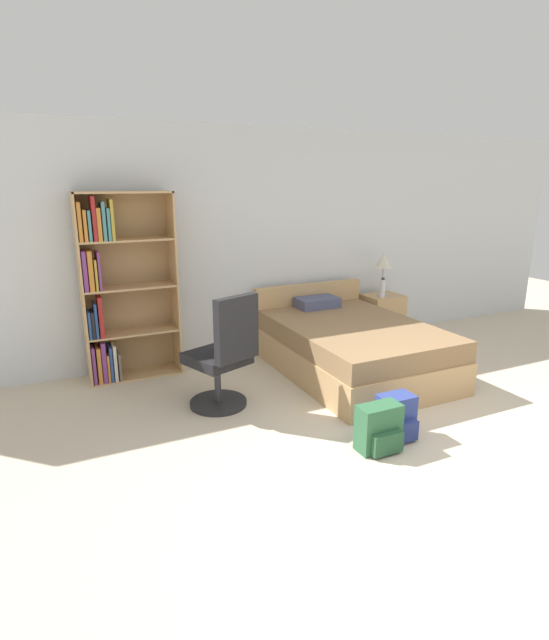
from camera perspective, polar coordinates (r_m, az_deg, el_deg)
The scene contains 10 objects.
ground_plane at distance 3.88m, azimuth 21.46°, elevation -16.71°, with size 14.00×14.00×0.00m, color beige.
wall_back at distance 5.99m, azimuth -0.19°, elevation 8.83°, with size 9.00×0.06×2.60m.
bookshelf at distance 5.29m, azimuth -17.69°, elevation 3.38°, with size 0.94×0.34×1.91m.
bed at distance 5.47m, azimuth 8.61°, elevation -2.95°, with size 1.43×2.07×0.80m.
office_chair at distance 4.47m, azimuth -5.79°, elevation -4.32°, with size 0.63×0.69×1.08m.
nightstand at distance 6.65m, azimuth 12.16°, elevation 0.33°, with size 0.47×0.43×0.59m.
table_lamp at distance 6.45m, azimuth 12.37°, elevation 6.50°, with size 0.23×0.23×0.55m.
water_bottle at distance 6.42m, azimuth 12.24°, elevation 3.58°, with size 0.06×0.06×0.25m.
backpack_blue at distance 4.20m, azimuth 13.76°, elevation -10.79°, with size 0.29×0.26×0.36m.
backpack_green at distance 3.99m, azimuth 11.91°, elevation -12.08°, with size 0.34×0.23×0.37m.
Camera 1 is at (-2.52, -2.16, 2.00)m, focal length 28.00 mm.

